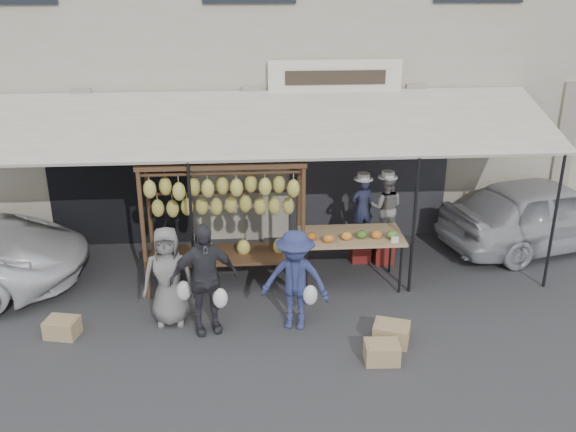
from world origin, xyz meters
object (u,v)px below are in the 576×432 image
produce_table (351,237)px  customer_left (168,276)px  vendor_left (362,208)px  crate_near_a (382,352)px  customer_right (295,280)px  crate_near_b (391,333)px  vendor_right (386,208)px  banana_rack (223,198)px  sedan (545,213)px  crate_far (62,328)px  customer_mid (204,279)px

produce_table → customer_left: bearing=-161.1°
vendor_left → crate_near_a: bearing=70.4°
customer_right → crate_near_b: (1.34, -0.53, -0.62)m
produce_table → crate_near_a: produce_table is taller
produce_table → vendor_left: vendor_left is taller
vendor_left → customer_right: bearing=42.7°
vendor_right → crate_near_a: vendor_right is taller
vendor_right → customer_left: vendor_right is taller
produce_table → crate_near_a: size_ratio=3.65×
banana_rack → crate_near_b: (2.38, -1.89, -1.43)m
banana_rack → customer_right: size_ratio=1.68×
vendor_left → sedan: bearing=171.3°
produce_table → customer_right: bearing=-129.3°
customer_right → crate_far: size_ratio=3.40×
vendor_left → vendor_right: 0.42m
customer_left → sedan: size_ratio=0.39×
crate_far → vendor_left: bearing=24.5°
customer_right → crate_near_a: 1.61m
customer_right → sedan: 5.55m
vendor_left → crate_far: (-4.76, -2.18, -0.89)m
crate_near_b → produce_table: bearing=99.9°
vendor_right → crate_far: size_ratio=2.61×
customer_left → crate_far: customer_left is taller
customer_left → sedan: customer_left is taller
sedan → customer_left: bearing=93.9°
customer_left → crate_near_b: customer_left is taller
vendor_left → crate_far: bearing=9.5°
banana_rack → crate_far: 3.08m
crate_far → sedan: size_ratio=0.11×
crate_near_a → sedan: 5.22m
vendor_left → customer_mid: (-2.68, -2.16, -0.18)m
crate_near_b → banana_rack: bearing=141.5°
produce_table → vendor_right: size_ratio=1.43×
vendor_right → crate_near_a: 3.24m
vendor_right → crate_near_b: size_ratio=2.38×
banana_rack → crate_near_a: 3.48m
crate_far → customer_mid: bearing=0.4°
customer_left → crate_far: size_ratio=3.38×
produce_table → customer_mid: size_ratio=1.00×
banana_rack → crate_far: size_ratio=5.71×
customer_right → crate_near_b: size_ratio=3.10×
vendor_right → customer_right: 2.73m
crate_near_b → sedan: 4.76m
banana_rack → vendor_left: 2.60m
customer_right → banana_rack: bearing=142.4°
banana_rack → sedan: banana_rack is taller
vendor_left → crate_near_b: (-0.03, -2.69, -0.88)m
customer_right → sedan: bearing=42.3°
customer_mid → crate_near_a: (2.42, -0.97, -0.71)m
crate_near_a → crate_near_b: crate_near_b is taller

